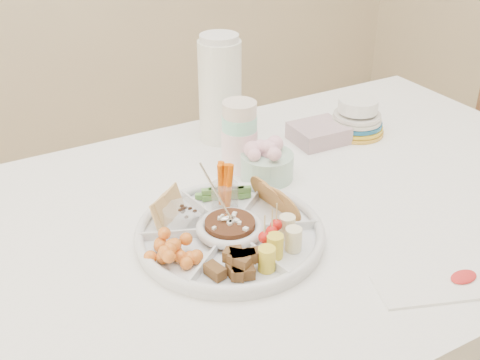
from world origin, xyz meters
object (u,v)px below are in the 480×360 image
dining_table (292,323)px  plate_stack (357,117)px  thermos (220,88)px  party_tray (230,231)px

dining_table → plate_stack: bearing=32.5°
dining_table → plate_stack: (0.33, 0.21, 0.43)m
thermos → plate_stack: 0.39m
plate_stack → party_tray: bearing=-153.2°
party_tray → dining_table: bearing=16.8°
thermos → plate_stack: (0.34, -0.16, -0.10)m
dining_table → thermos: size_ratio=5.17×
dining_table → party_tray: bearing=-163.2°
dining_table → thermos: 0.64m
party_tray → plate_stack: (0.55, 0.28, 0.03)m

